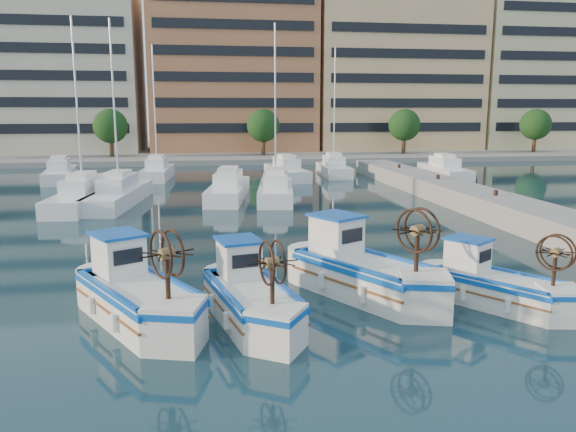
# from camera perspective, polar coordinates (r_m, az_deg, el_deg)

# --- Properties ---
(ground) EXTENTS (300.00, 300.00, 0.00)m
(ground) POSITION_cam_1_polar(r_m,az_deg,el_deg) (16.82, 3.62, -9.96)
(ground) COLOR #1B3B47
(ground) RESTS_ON ground
(quay) EXTENTS (3.00, 60.00, 1.20)m
(quay) POSITION_cam_1_polar(r_m,az_deg,el_deg) (29.04, 25.93, -1.00)
(quay) COLOR gray
(quay) RESTS_ON ground
(waterfront) EXTENTS (180.00, 40.00, 25.60)m
(waterfront) POSITION_cam_1_polar(r_m,az_deg,el_deg) (81.57, 0.30, 14.24)
(waterfront) COLOR gray
(waterfront) RESTS_ON ground
(yacht_marina) EXTENTS (39.81, 23.58, 11.50)m
(yacht_marina) POSITION_cam_1_polar(r_m,az_deg,el_deg) (43.35, -8.47, 3.35)
(yacht_marina) COLOR white
(yacht_marina) RESTS_ON ground
(fishing_boat_a) EXTENTS (4.00, 4.99, 3.03)m
(fishing_boat_a) POSITION_cam_1_polar(r_m,az_deg,el_deg) (16.60, -15.19, -7.56)
(fishing_boat_a) COLOR white
(fishing_boat_a) RESTS_ON ground
(fishing_boat_b) EXTENTS (2.70, 4.57, 2.77)m
(fishing_boat_b) POSITION_cam_1_polar(r_m,az_deg,el_deg) (16.14, -3.91, -7.99)
(fishing_boat_b) COLOR white
(fishing_boat_b) RESTS_ON ground
(fishing_boat_c) EXTENTS (4.24, 5.24, 3.18)m
(fishing_boat_c) POSITION_cam_1_polar(r_m,az_deg,el_deg) (18.38, 7.47, -5.36)
(fishing_boat_c) COLOR white
(fishing_boat_c) RESTS_ON ground
(fishing_boat_d) EXTENTS (3.56, 4.07, 2.51)m
(fishing_boat_d) POSITION_cam_1_polar(r_m,az_deg,el_deg) (18.46, 20.23, -6.46)
(fishing_boat_d) COLOR white
(fishing_boat_d) RESTS_ON ground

